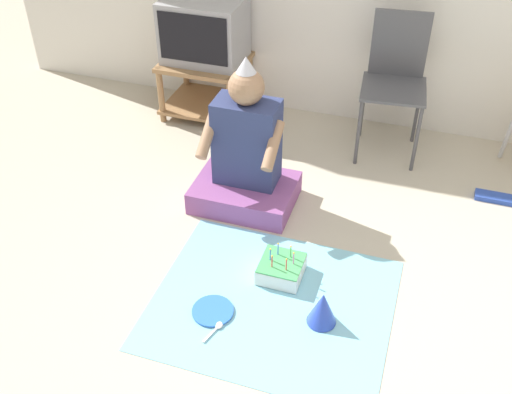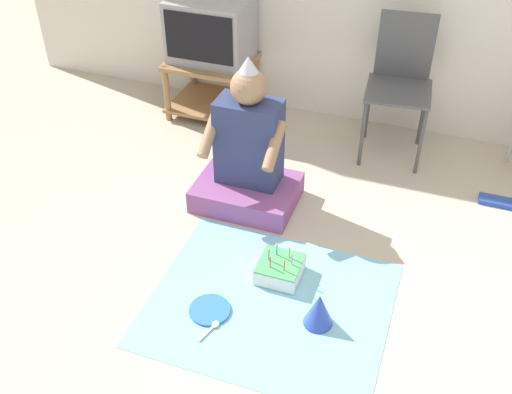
{
  "view_description": "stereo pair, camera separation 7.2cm",
  "coord_description": "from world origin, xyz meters",
  "px_view_note": "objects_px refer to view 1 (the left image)",
  "views": [
    {
      "loc": [
        0.0,
        -1.79,
        2.23
      ],
      "look_at": [
        -0.76,
        0.54,
        0.35
      ],
      "focal_mm": 42.0,
      "sensor_mm": 36.0,
      "label": 1
    },
    {
      "loc": [
        0.07,
        -1.76,
        2.23
      ],
      "look_at": [
        -0.76,
        0.54,
        0.35
      ],
      "focal_mm": 42.0,
      "sensor_mm": 36.0,
      "label": 2
    }
  ],
  "objects_px": {
    "tv": "(204,30)",
    "person_seated": "(246,158)",
    "party_hat_blue": "(322,308)",
    "paper_plate": "(212,311)",
    "birthday_cake": "(281,268)",
    "folding_chair": "(395,75)"
  },
  "relations": [
    {
      "from": "paper_plate",
      "to": "tv",
      "type": "bearing_deg",
      "value": 112.25
    },
    {
      "from": "birthday_cake",
      "to": "paper_plate",
      "type": "height_order",
      "value": "birthday_cake"
    },
    {
      "from": "tv",
      "to": "folding_chair",
      "type": "relative_size",
      "value": 0.6
    },
    {
      "from": "person_seated",
      "to": "folding_chair",
      "type": "bearing_deg",
      "value": 50.93
    },
    {
      "from": "birthday_cake",
      "to": "paper_plate",
      "type": "bearing_deg",
      "value": -125.65
    },
    {
      "from": "person_seated",
      "to": "birthday_cake",
      "type": "relative_size",
      "value": 4.18
    },
    {
      "from": "party_hat_blue",
      "to": "birthday_cake",
      "type": "bearing_deg",
      "value": 138.5
    },
    {
      "from": "person_seated",
      "to": "party_hat_blue",
      "type": "distance_m",
      "value": 1.05
    },
    {
      "from": "tv",
      "to": "birthday_cake",
      "type": "bearing_deg",
      "value": -56.26
    },
    {
      "from": "tv",
      "to": "party_hat_blue",
      "type": "height_order",
      "value": "tv"
    },
    {
      "from": "tv",
      "to": "birthday_cake",
      "type": "distance_m",
      "value": 1.89
    },
    {
      "from": "party_hat_blue",
      "to": "paper_plate",
      "type": "distance_m",
      "value": 0.53
    },
    {
      "from": "tv",
      "to": "person_seated",
      "type": "height_order",
      "value": "person_seated"
    },
    {
      "from": "tv",
      "to": "person_seated",
      "type": "relative_size",
      "value": 0.59
    },
    {
      "from": "birthday_cake",
      "to": "party_hat_blue",
      "type": "height_order",
      "value": "party_hat_blue"
    },
    {
      "from": "folding_chair",
      "to": "party_hat_blue",
      "type": "distance_m",
      "value": 1.73
    },
    {
      "from": "folding_chair",
      "to": "birthday_cake",
      "type": "height_order",
      "value": "folding_chair"
    },
    {
      "from": "person_seated",
      "to": "paper_plate",
      "type": "distance_m",
      "value": 0.96
    },
    {
      "from": "tv",
      "to": "paper_plate",
      "type": "height_order",
      "value": "tv"
    },
    {
      "from": "tv",
      "to": "birthday_cake",
      "type": "xyz_separation_m",
      "value": [
        1.0,
        -1.5,
        -0.58
      ]
    },
    {
      "from": "party_hat_blue",
      "to": "paper_plate",
      "type": "bearing_deg",
      "value": -168.41
    },
    {
      "from": "paper_plate",
      "to": "person_seated",
      "type": "bearing_deg",
      "value": 98.47
    }
  ]
}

